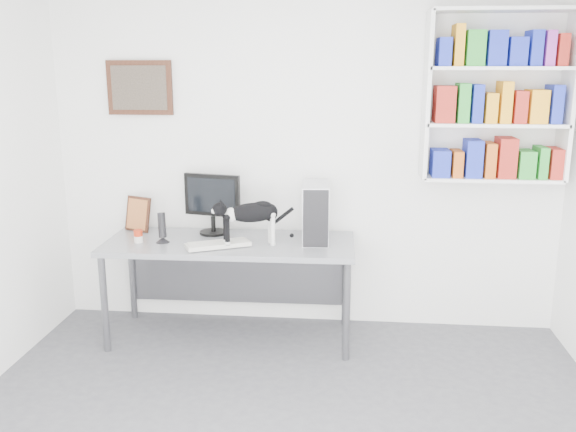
{
  "coord_description": "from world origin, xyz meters",
  "views": [
    {
      "loc": [
        0.34,
        -2.76,
        2.06
      ],
      "look_at": [
        -0.09,
        1.53,
        1.0
      ],
      "focal_mm": 38.0,
      "sensor_mm": 36.0,
      "label": 1
    }
  ],
  "objects": [
    {
      "name": "keyboard",
      "position": [
        -0.59,
        1.44,
        0.8
      ],
      "size": [
        0.49,
        0.36,
        0.04
      ],
      "primitive_type": "cube",
      "rotation": [
        0.0,
        0.0,
        0.45
      ],
      "color": "beige",
      "rests_on": "desk"
    },
    {
      "name": "desk",
      "position": [
        -0.54,
        1.59,
        0.39
      ],
      "size": [
        1.88,
        0.76,
        0.78
      ],
      "primitive_type": "cube",
      "rotation": [
        0.0,
        0.0,
        0.02
      ],
      "color": "gray",
      "rests_on": "room"
    },
    {
      "name": "leaning_print",
      "position": [
        -1.32,
        1.82,
        0.92
      ],
      "size": [
        0.25,
        0.18,
        0.29
      ],
      "primitive_type": "cube",
      "rotation": [
        0.0,
        0.0,
        -0.4
      ],
      "color": "#4F2819",
      "rests_on": "desk"
    },
    {
      "name": "room",
      "position": [
        0.0,
        0.0,
        1.35
      ],
      "size": [
        4.01,
        4.01,
        2.7
      ],
      "color": "#5B5C61",
      "rests_on": "ground"
    },
    {
      "name": "soup_can",
      "position": [
        -1.21,
        1.49,
        0.83
      ],
      "size": [
        0.08,
        0.08,
        0.1
      ],
      "primitive_type": "cylinder",
      "rotation": [
        0.0,
        0.0,
        0.2
      ],
      "color": "#B4290F",
      "rests_on": "desk"
    },
    {
      "name": "bookshelf",
      "position": [
        1.4,
        1.85,
        1.85
      ],
      "size": [
        1.03,
        0.28,
        1.24
      ],
      "primitive_type": "cube",
      "color": "white",
      "rests_on": "room"
    },
    {
      "name": "monitor",
      "position": [
        -0.7,
        1.79,
        1.02
      ],
      "size": [
        0.49,
        0.31,
        0.49
      ],
      "primitive_type": "cube",
      "rotation": [
        0.0,
        0.0,
        -0.21
      ],
      "color": "black",
      "rests_on": "desk"
    },
    {
      "name": "pc_tower",
      "position": [
        0.1,
        1.7,
        1.0
      ],
      "size": [
        0.22,
        0.45,
        0.43
      ],
      "primitive_type": "cube",
      "rotation": [
        0.0,
        0.0,
        0.07
      ],
      "color": "silver",
      "rests_on": "desk"
    },
    {
      "name": "wall_art",
      "position": [
        -1.3,
        1.97,
        1.9
      ],
      "size": [
        0.52,
        0.04,
        0.42
      ],
      "primitive_type": "cube",
      "color": "#4F2819",
      "rests_on": "room"
    },
    {
      "name": "cat",
      "position": [
        -0.35,
        1.49,
        0.95
      ],
      "size": [
        0.56,
        0.34,
        0.34
      ],
      "primitive_type": null,
      "rotation": [
        0.0,
        0.0,
        0.38
      ],
      "color": "black",
      "rests_on": "desk"
    },
    {
      "name": "speaker",
      "position": [
        -1.03,
        1.51,
        0.9
      ],
      "size": [
        0.14,
        0.14,
        0.24
      ],
      "primitive_type": "cylinder",
      "rotation": [
        0.0,
        0.0,
        0.44
      ],
      "color": "black",
      "rests_on": "desk"
    }
  ]
}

